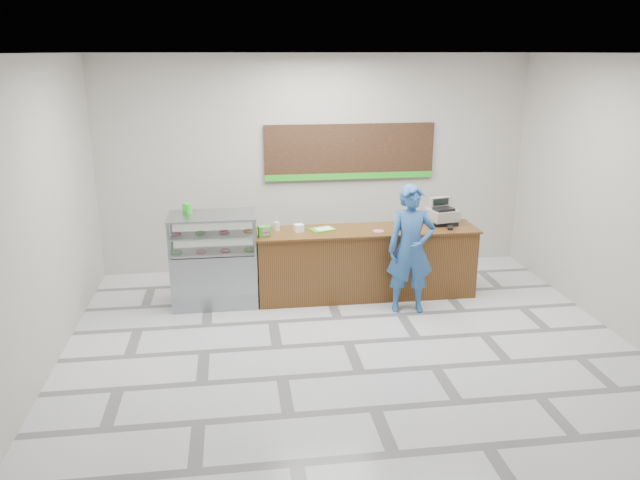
{
  "coord_description": "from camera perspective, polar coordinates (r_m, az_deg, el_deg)",
  "views": [
    {
      "loc": [
        -1.34,
        -7.02,
        3.52
      ],
      "look_at": [
        -0.23,
        0.9,
        1.09
      ],
      "focal_mm": 35.0,
      "sensor_mm": 36.0,
      "label": 1
    }
  ],
  "objects": [
    {
      "name": "serving_tray",
      "position": [
        9.06,
        0.24,
        0.98
      ],
      "size": [
        0.41,
        0.35,
        0.02
      ],
      "rotation": [
        0.0,
        0.0,
        0.34
      ],
      "color": "#3DB913",
      "rests_on": "sales_counter"
    },
    {
      "name": "customer",
      "position": [
        8.69,
        8.3,
        -0.84
      ],
      "size": [
        0.7,
        0.5,
        1.8
      ],
      "primitive_type": "imported",
      "rotation": [
        0.0,
        0.0,
        -0.1
      ],
      "color": "#295794",
      "rests_on": "floor"
    },
    {
      "name": "donut_decal",
      "position": [
        9.04,
        5.37,
        0.83
      ],
      "size": [
        0.16,
        0.16,
        0.0
      ],
      "primitive_type": "cylinder",
      "color": "#D76395",
      "rests_on": "sales_counter"
    },
    {
      "name": "straw_cup",
      "position": [
        9.05,
        -3.97,
        1.27
      ],
      "size": [
        0.08,
        0.08,
        0.12
      ],
      "primitive_type": "cylinder",
      "color": "silver",
      "rests_on": "sales_counter"
    },
    {
      "name": "card_terminal",
      "position": [
        9.29,
        11.82,
        1.1
      ],
      "size": [
        0.12,
        0.16,
        0.04
      ],
      "primitive_type": "cube",
      "rotation": [
        0.0,
        0.0,
        -0.31
      ],
      "color": "black",
      "rests_on": "sales_counter"
    },
    {
      "name": "menu_board",
      "position": [
        10.28,
        2.74,
        7.98
      ],
      "size": [
        2.8,
        0.06,
        0.9
      ],
      "color": "black",
      "rests_on": "back_wall"
    },
    {
      "name": "display_case",
      "position": [
        9.03,
        -9.67,
        -1.73
      ],
      "size": [
        1.22,
        0.72,
        1.33
      ],
      "color": "gray",
      "rests_on": "floor"
    },
    {
      "name": "green_cup_right",
      "position": [
        8.95,
        -11.89,
        2.8
      ],
      "size": [
        0.09,
        0.09,
        0.14
      ],
      "primitive_type": "cylinder",
      "color": "green",
      "rests_on": "display_case"
    },
    {
      "name": "napkin_box",
      "position": [
        8.96,
        -1.96,
        1.1
      ],
      "size": [
        0.15,
        0.15,
        0.11
      ],
      "primitive_type": "cube",
      "rotation": [
        0.0,
        0.0,
        0.23
      ],
      "color": "white",
      "rests_on": "sales_counter"
    },
    {
      "name": "floor",
      "position": [
        7.96,
        2.58,
        -9.37
      ],
      "size": [
        7.0,
        7.0,
        0.0
      ],
      "primitive_type": "plane",
      "color": "silver",
      "rests_on": "ground"
    },
    {
      "name": "back_wall",
      "position": [
        10.26,
        -0.36,
        6.95
      ],
      "size": [
        7.0,
        0.0,
        7.0
      ],
      "primitive_type": "plane",
      "rotation": [
        1.57,
        0.0,
        0.0
      ],
      "color": "#B9B4AA",
      "rests_on": "floor"
    },
    {
      "name": "ceiling",
      "position": [
        7.14,
        2.96,
        16.7
      ],
      "size": [
        7.0,
        7.0,
        0.0
      ],
      "primitive_type": "plane",
      "rotation": [
        3.14,
        0.0,
        0.0
      ],
      "color": "silver",
      "rests_on": "back_wall"
    },
    {
      "name": "promo_box",
      "position": [
        8.76,
        -5.12,
        0.79
      ],
      "size": [
        0.18,
        0.13,
        0.15
      ],
      "primitive_type": "cube",
      "rotation": [
        0.0,
        0.0,
        0.14
      ],
      "color": "green",
      "rests_on": "sales_counter"
    },
    {
      "name": "sales_counter",
      "position": [
        9.27,
        4.22,
        -2.06
      ],
      "size": [
        3.26,
        0.76,
        1.03
      ],
      "color": "brown",
      "rests_on": "floor"
    },
    {
      "name": "green_cup_left",
      "position": [
        9.05,
        -12.21,
        2.93
      ],
      "size": [
        0.09,
        0.09,
        0.13
      ],
      "primitive_type": "cylinder",
      "color": "green",
      "rests_on": "display_case"
    },
    {
      "name": "cash_register",
      "position": [
        9.55,
        11.04,
        2.34
      ],
      "size": [
        0.49,
        0.5,
        0.38
      ],
      "rotation": [
        0.0,
        0.0,
        0.23
      ],
      "color": "black",
      "rests_on": "sales_counter"
    }
  ]
}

